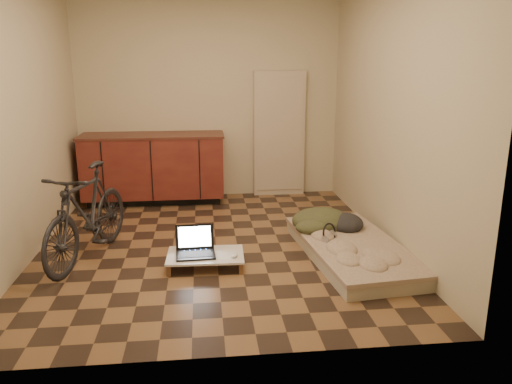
{
  "coord_description": "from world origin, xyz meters",
  "views": [
    {
      "loc": [
        -0.12,
        -4.82,
        1.84
      ],
      "look_at": [
        0.42,
        0.01,
        0.55
      ],
      "focal_mm": 35.0,
      "sensor_mm": 36.0,
      "label": 1
    }
  ],
  "objects": [
    {
      "name": "room_shell",
      "position": [
        0.0,
        0.0,
        1.3
      ],
      "size": [
        3.5,
        4.0,
        2.6
      ],
      "color": "brown",
      "rests_on": "ground"
    },
    {
      "name": "mouse",
      "position": [
        0.15,
        -0.62,
        0.13
      ],
      "size": [
        0.1,
        0.11,
        0.03
      ],
      "primitive_type": "ellipsoid",
      "rotation": [
        0.0,
        0.0,
        -0.45
      ],
      "color": "white",
      "rests_on": "lap_desk"
    },
    {
      "name": "futon",
      "position": [
        1.3,
        -0.46,
        0.08
      ],
      "size": [
        1.02,
        1.84,
        0.15
      ],
      "rotation": [
        0.0,
        0.0,
        0.1
      ],
      "color": "#ADA48A",
      "rests_on": "ground"
    },
    {
      "name": "headphones",
      "position": [
        1.09,
        -0.36,
        0.23
      ],
      "size": [
        0.3,
        0.3,
        0.15
      ],
      "primitive_type": null,
      "rotation": [
        0.0,
        0.0,
        0.71
      ],
      "color": "black",
      "rests_on": "futon"
    },
    {
      "name": "clothing_pile",
      "position": [
        1.18,
        0.05,
        0.28
      ],
      "size": [
        0.7,
        0.6,
        0.26
      ],
      "primitive_type": null,
      "rotation": [
        0.0,
        0.0,
        0.1
      ],
      "color": "#363A22",
      "rests_on": "futon"
    },
    {
      "name": "laptop",
      "position": [
        -0.2,
        -0.5,
        0.17
      ],
      "size": [
        0.37,
        0.33,
        0.24
      ],
      "rotation": [
        0.0,
        0.0,
        0.04
      ],
      "color": "black",
      "rests_on": "lap_desk"
    },
    {
      "name": "appliance_panel",
      "position": [
        0.95,
        1.94,
        0.85
      ],
      "size": [
        0.7,
        0.1,
        1.7
      ],
      "primitive_type": "cube",
      "color": "beige",
      "rests_on": "ground"
    },
    {
      "name": "lap_desk",
      "position": [
        -0.11,
        -0.52,
        0.1
      ],
      "size": [
        0.71,
        0.47,
        0.12
      ],
      "rotation": [
        0.0,
        0.0,
        -0.04
      ],
      "color": "brown",
      "rests_on": "ground"
    },
    {
      "name": "cabinets",
      "position": [
        -0.75,
        1.7,
        0.47
      ],
      "size": [
        1.84,
        0.62,
        0.91
      ],
      "color": "black",
      "rests_on": "ground"
    },
    {
      "name": "bicycle",
      "position": [
        -1.2,
        -0.23,
        0.49
      ],
      "size": [
        0.87,
        1.59,
        0.99
      ],
      "primitive_type": "imported",
      "rotation": [
        0.0,
        0.0,
        -0.29
      ],
      "color": "black",
      "rests_on": "ground"
    }
  ]
}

